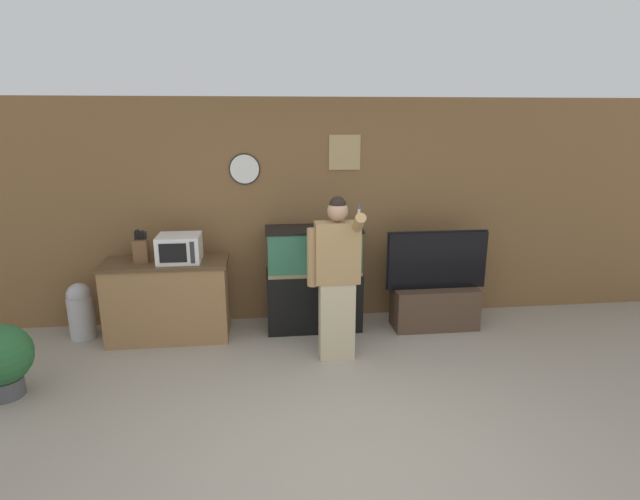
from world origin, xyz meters
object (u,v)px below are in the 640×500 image
at_px(counter_island, 168,300).
at_px(trash_bin, 81,310).
at_px(aquarium_on_stand, 314,279).
at_px(potted_plant, 0,358).
at_px(knife_block, 141,250).
at_px(tv_on_stand, 435,299).
at_px(microwave, 179,248).
at_px(person_standing, 336,277).

bearing_deg(counter_island, trash_bin, 172.74).
xyz_separation_m(aquarium_on_stand, potted_plant, (-2.85, -1.19, -0.23)).
distance_m(potted_plant, trash_bin, 1.23).
relative_size(knife_block, tv_on_stand, 0.30).
bearing_deg(microwave, aquarium_on_stand, 5.01).
relative_size(knife_block, aquarium_on_stand, 0.29).
relative_size(counter_island, trash_bin, 2.10).
bearing_deg(trash_bin, microwave, -6.94).
bearing_deg(person_standing, microwave, 158.04).
distance_m(knife_block, person_standing, 2.11).
relative_size(knife_block, trash_bin, 0.55).
xyz_separation_m(counter_island, person_standing, (1.76, -0.66, 0.42)).
bearing_deg(microwave, person_standing, -21.96).
bearing_deg(potted_plant, knife_block, 47.17).
bearing_deg(tv_on_stand, trash_bin, 177.71).
height_order(tv_on_stand, trash_bin, tv_on_stand).
xyz_separation_m(person_standing, trash_bin, (-2.73, 0.78, -0.54)).
bearing_deg(person_standing, tv_on_stand, 26.45).
height_order(microwave, person_standing, person_standing).
bearing_deg(microwave, trash_bin, 173.06).
bearing_deg(potted_plant, microwave, 37.15).
height_order(tv_on_stand, person_standing, person_standing).
relative_size(tv_on_stand, trash_bin, 1.86).
height_order(counter_island, aquarium_on_stand, aquarium_on_stand).
xyz_separation_m(knife_block, trash_bin, (-0.74, 0.12, -0.69)).
height_order(counter_island, trash_bin, counter_island).
xyz_separation_m(microwave, potted_plant, (-1.40, -1.06, -0.66)).
bearing_deg(aquarium_on_stand, trash_bin, 179.76).
relative_size(aquarium_on_stand, potted_plant, 1.79).
distance_m(counter_island, knife_block, 0.62).
bearing_deg(person_standing, trash_bin, 164.03).
height_order(counter_island, microwave, microwave).
xyz_separation_m(tv_on_stand, person_standing, (-1.25, -0.62, 0.52)).
distance_m(counter_island, potted_plant, 1.63).
relative_size(counter_island, microwave, 2.98).
relative_size(microwave, potted_plant, 0.67).
bearing_deg(potted_plant, trash_bin, 77.70).
xyz_separation_m(counter_island, aquarium_on_stand, (1.62, 0.11, 0.15)).
relative_size(microwave, person_standing, 0.27).
bearing_deg(aquarium_on_stand, tv_on_stand, -6.06).
relative_size(knife_block, person_standing, 0.21).
xyz_separation_m(tv_on_stand, potted_plant, (-4.24, -1.04, 0.02)).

